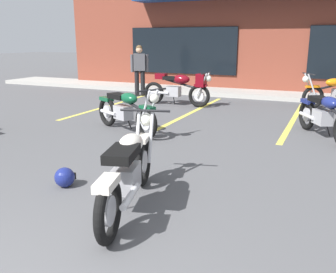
# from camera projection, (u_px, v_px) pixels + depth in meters

# --- Properties ---
(ground_plane) EXTENTS (80.00, 80.00, 0.00)m
(ground_plane) POSITION_uv_depth(u_px,v_px,m) (172.00, 169.00, 5.48)
(ground_plane) COLOR #515154
(sidewalk_kerb) EXTENTS (22.00, 1.80, 0.14)m
(sidewalk_kerb) POSITION_uv_depth(u_px,v_px,m) (266.00, 94.00, 12.48)
(sidewalk_kerb) COLOR #A8A59E
(sidewalk_kerb) RESTS_ON ground_plane
(brick_storefront_building) EXTENTS (16.41, 7.27, 4.07)m
(brick_storefront_building) POSITION_uv_depth(u_px,v_px,m) (285.00, 35.00, 15.25)
(brick_storefront_building) COLOR brown
(brick_storefront_building) RESTS_ON ground_plane
(painted_stall_lines) EXTENTS (7.73, 4.80, 0.01)m
(painted_stall_lines) POSITION_uv_depth(u_px,v_px,m) (241.00, 115.00, 9.32)
(painted_stall_lines) COLOR #DBCC4C
(painted_stall_lines) RESTS_ON ground_plane
(motorcycle_foreground_classic) EXTENTS (0.92, 2.07, 0.98)m
(motorcycle_foreground_classic) POSITION_uv_depth(u_px,v_px,m) (129.00, 169.00, 4.09)
(motorcycle_foreground_classic) COLOR black
(motorcycle_foreground_classic) RESTS_ON ground_plane
(motorcycle_red_sportbike) EXTENTS (1.95, 1.21, 0.98)m
(motorcycle_red_sportbike) POSITION_uv_depth(u_px,v_px,m) (126.00, 110.00, 7.51)
(motorcycle_red_sportbike) COLOR black
(motorcycle_red_sportbike) RESTS_ON ground_plane
(motorcycle_silver_naked) EXTENTS (2.11, 0.66, 0.98)m
(motorcycle_silver_naked) POSITION_uv_depth(u_px,v_px,m) (180.00, 87.00, 10.56)
(motorcycle_silver_naked) COLOR black
(motorcycle_silver_naked) RESTS_ON ground_plane
(motorcycle_green_cafe_racer) EXTENTS (1.29, 1.90, 0.98)m
(motorcycle_green_cafe_racer) POSITION_uv_depth(u_px,v_px,m) (325.00, 115.00, 7.03)
(motorcycle_green_cafe_racer) COLOR black
(motorcycle_green_cafe_racer) RESTS_ON ground_plane
(person_in_shorts_foreground) EXTENTS (0.59, 0.39, 1.68)m
(person_in_shorts_foreground) POSITION_uv_depth(u_px,v_px,m) (140.00, 67.00, 12.41)
(person_in_shorts_foreground) COLOR black
(person_in_shorts_foreground) RESTS_ON ground_plane
(helmet_on_pavement) EXTENTS (0.26, 0.26, 0.26)m
(helmet_on_pavement) POSITION_uv_depth(u_px,v_px,m) (65.00, 177.00, 4.77)
(helmet_on_pavement) COLOR navy
(helmet_on_pavement) RESTS_ON ground_plane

